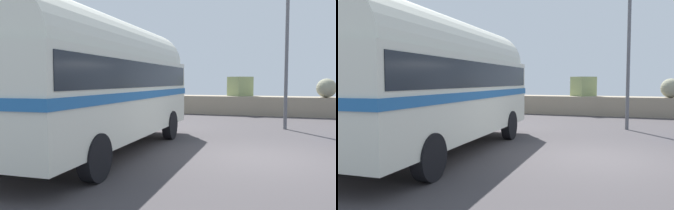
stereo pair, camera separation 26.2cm
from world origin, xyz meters
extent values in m
cube|color=#3E3A3C|center=(0.00, 0.00, 0.01)|extent=(32.00, 26.00, 0.02)
cube|color=gray|center=(0.00, 11.80, 0.55)|extent=(31.36, 1.80, 1.10)
sphere|color=#9F806E|center=(-12.29, 11.63, 1.78)|extent=(1.37, 1.37, 1.37)
cube|color=gray|center=(-7.29, 12.16, 1.72)|extent=(1.69, 1.70, 1.24)
cube|color=#86965F|center=(-2.14, 12.01, 1.68)|extent=(1.56, 1.57, 1.15)
sphere|color=gray|center=(2.55, 11.32, 1.62)|extent=(1.03, 1.03, 1.03)
cylinder|color=black|center=(-5.35, 1.81, 0.50)|extent=(0.33, 0.97, 0.96)
cylinder|color=black|center=(-3.14, 1.92, 0.50)|extent=(0.33, 0.97, 0.96)
cylinder|color=black|center=(-5.10, -3.39, 0.50)|extent=(0.33, 0.97, 0.96)
cylinder|color=black|center=(-2.90, -3.28, 0.50)|extent=(0.33, 0.97, 0.96)
cube|color=silver|center=(-4.12, -0.73, 1.57)|extent=(2.80, 8.51, 2.10)
cylinder|color=silver|center=(-4.12, -0.73, 2.62)|extent=(2.58, 8.16, 2.20)
cube|color=#215C9E|center=(-4.12, -0.73, 1.63)|extent=(2.85, 8.59, 0.20)
cube|color=black|center=(-4.12, -0.73, 2.15)|extent=(2.82, 8.17, 0.64)
cube|color=silver|center=(-4.33, 3.53, 0.70)|extent=(2.29, 0.27, 0.28)
cylinder|color=black|center=(-10.90, 2.95, 0.50)|extent=(0.44, 0.99, 0.96)
cylinder|color=black|center=(-8.73, 3.34, 0.50)|extent=(0.44, 0.99, 0.96)
cube|color=silver|center=(-10.10, 4.79, 0.70)|extent=(2.27, 0.56, 0.28)
cylinder|color=#5B5B60|center=(0.52, 5.81, 2.76)|extent=(0.14, 0.14, 5.51)
camera|label=1|loc=(0.63, -9.07, 1.99)|focal=36.95mm
camera|label=2|loc=(0.88, -8.98, 1.99)|focal=36.95mm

